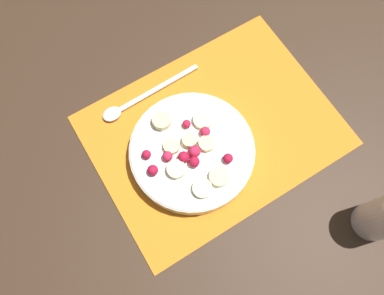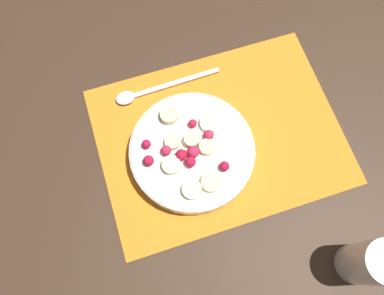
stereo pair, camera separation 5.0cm
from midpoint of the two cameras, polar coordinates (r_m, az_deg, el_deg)
ground_plane at (r=0.71m, az=6.18°, el=1.51°), size 3.00×3.00×0.00m
placemat at (r=0.70m, az=6.21°, el=1.59°), size 0.45×0.34×0.01m
fruit_bowl at (r=0.66m, az=2.10°, el=-0.82°), size 0.22×0.22×0.05m
spoon at (r=0.73m, az=-4.85°, el=8.34°), size 0.21×0.03×0.01m
drinking_glass at (r=0.67m, az=27.48°, el=-15.60°), size 0.07×0.07×0.12m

